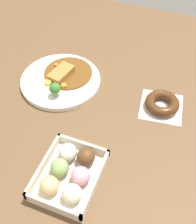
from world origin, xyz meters
name	(u,v)px	position (x,y,z in m)	size (l,w,h in m)	color
ground_plane	(76,126)	(0.00, 0.00, 0.00)	(1.60, 1.60, 0.00)	brown
curry_plate	(61,80)	(0.17, 0.13, 0.01)	(0.29, 0.29, 0.07)	white
donut_box	(69,173)	(-0.17, -0.06, 0.03)	(0.20, 0.16, 0.06)	beige
chocolate_ring_donut	(162,103)	(0.18, -0.24, 0.02)	(0.16, 0.16, 0.04)	white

